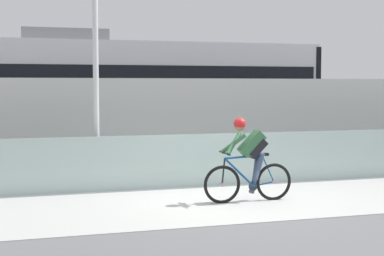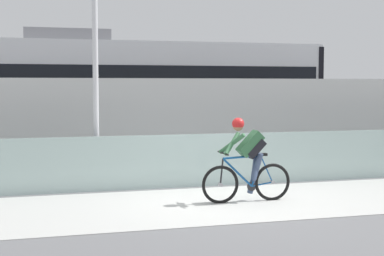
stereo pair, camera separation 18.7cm
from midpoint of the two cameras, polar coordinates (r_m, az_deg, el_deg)
ground_plane at (r=10.79m, az=4.32°, el=-7.53°), size 200.00×200.00×0.00m
bike_path_deck at (r=10.79m, az=4.32°, el=-7.50°), size 32.00×3.20×0.01m
glass_parapet at (r=12.43m, az=1.45°, el=-3.26°), size 32.00×0.05×1.15m
concrete_barrier_wall at (r=14.09m, az=-0.67°, el=0.15°), size 32.00×0.36×2.38m
tram_rail_near at (r=16.61m, az=-2.84°, el=-3.34°), size 32.00×0.08×0.01m
tram_rail_far at (r=18.00m, az=-3.84°, el=-2.75°), size 32.00×0.08×0.01m
tram at (r=17.05m, az=-5.41°, el=3.21°), size 11.06×2.54×3.81m
cyclist_on_bike at (r=10.78m, az=6.06°, el=-3.34°), size 1.77×0.58×1.61m
lamp_post_antenna at (r=12.21m, az=-9.28°, el=9.33°), size 0.28×0.28×5.20m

